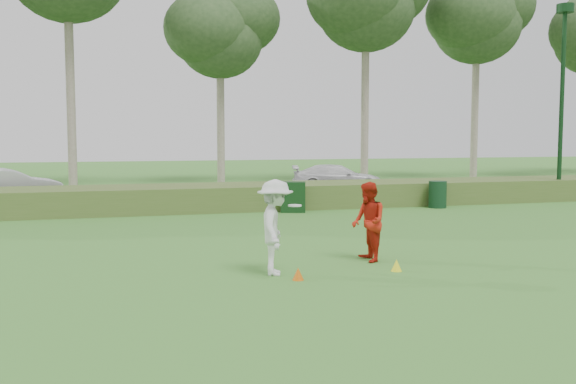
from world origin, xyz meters
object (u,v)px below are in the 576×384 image
object	(u,v)px
lamp_post	(563,67)
car_mid	(9,186)
cone_orange	(298,274)
car_right	(337,178)
cone_yellow	(396,265)
player_white	(275,227)
utility_cabinet	(293,197)
player_red	(368,222)
trash_bin	(438,194)

from	to	relation	value
lamp_post	car_mid	world-z (taller)	lamp_post
cone_orange	car_right	bearing A→B (deg)	67.13
lamp_post	cone_orange	distance (m)	19.59
cone_orange	car_right	distance (m)	19.37
cone_yellow	car_mid	world-z (taller)	car_mid
cone_yellow	player_white	bearing A→B (deg)	171.03
player_white	utility_cabinet	distance (m)	10.45
player_red	car_right	world-z (taller)	player_red
lamp_post	player_white	bearing A→B (deg)	-145.14
utility_cabinet	cone_orange	bearing A→B (deg)	-87.71
utility_cabinet	player_white	bearing A→B (deg)	-90.13
lamp_post	utility_cabinet	bearing A→B (deg)	-176.24
cone_orange	car_mid	world-z (taller)	car_mid
utility_cabinet	trash_bin	bearing A→B (deg)	16.75
cone_yellow	trash_bin	distance (m)	12.08
player_white	cone_yellow	size ratio (longest dim) A/B	7.74
lamp_post	cone_yellow	size ratio (longest dim) A/B	33.51
lamp_post	utility_cabinet	size ratio (longest dim) A/B	7.45
player_white	trash_bin	bearing A→B (deg)	-26.79
player_red	cone_orange	world-z (taller)	player_red
cone_orange	player_red	bearing A→B (deg)	33.35
player_white	car_right	xyz separation A→B (m)	(7.81, 17.24, -0.24)
car_mid	car_right	bearing A→B (deg)	-98.41
cone_yellow	utility_cabinet	xyz separation A→B (m)	(0.90, 10.28, 0.43)
player_white	cone_yellow	distance (m)	2.60
cone_orange	car_mid	bearing A→B (deg)	113.55
player_red	car_mid	xyz separation A→B (m)	(-9.16, 15.07, -0.13)
cone_yellow	car_right	size ratio (longest dim) A/B	0.06
player_white	car_right	distance (m)	18.93
utility_cabinet	car_mid	distance (m)	11.79
trash_bin	lamp_post	bearing A→B (deg)	8.74
trash_bin	car_mid	size ratio (longest dim) A/B	0.25
utility_cabinet	cone_yellow	bearing A→B (deg)	-76.49
lamp_post	cone_orange	bearing A→B (deg)	-143.15
player_red	trash_bin	xyz separation A→B (m)	(6.76, 8.99, -0.36)
cone_orange	utility_cabinet	world-z (taller)	utility_cabinet
utility_cabinet	car_right	distance (m)	8.60
lamp_post	cone_yellow	distance (m)	17.85
player_white	player_red	distance (m)	2.41
lamp_post	utility_cabinet	world-z (taller)	lamp_post
cone_yellow	cone_orange	bearing A→B (deg)	-174.48
player_red	cone_orange	size ratio (longest dim) A/B	7.24
player_white	cone_orange	size ratio (longest dim) A/B	7.84
cone_orange	trash_bin	bearing A→B (deg)	49.62
player_white	cone_orange	xyz separation A→B (m)	(0.29, -0.59, -0.82)
cone_yellow	utility_cabinet	world-z (taller)	utility_cabinet
player_white	car_mid	distance (m)	17.22
player_white	utility_cabinet	world-z (taller)	player_white
car_mid	trash_bin	bearing A→B (deg)	-124.94
cone_orange	trash_bin	distance (m)	13.54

